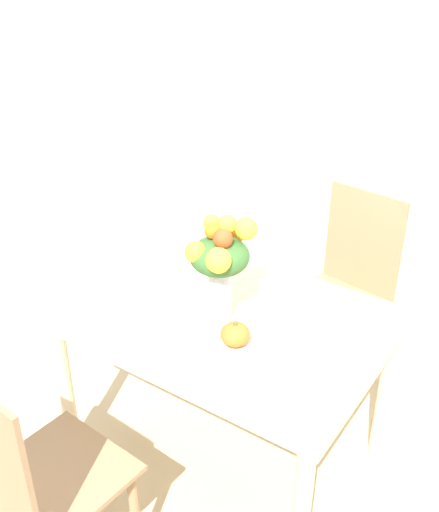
{
  "coord_description": "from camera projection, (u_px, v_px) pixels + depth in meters",
  "views": [
    {
      "loc": [
        1.05,
        -1.59,
        2.04
      ],
      "look_at": [
        -0.01,
        -0.04,
        1.01
      ],
      "focal_mm": 42.0,
      "sensor_mm": 36.0,
      "label": 1
    }
  ],
  "objects": [
    {
      "name": "wall_back",
      "position": [
        384.0,
        83.0,
        3.05
      ],
      "size": [
        8.0,
        0.06,
        2.7
      ],
      "color": "silver",
      "rests_on": "ground_plane"
    },
    {
      "name": "dining_table",
      "position": [
        227.0,
        337.0,
        2.35
      ],
      "size": [
        1.21,
        0.88,
        0.74
      ],
      "color": "beige",
      "rests_on": "ground_plane"
    },
    {
      "name": "dining_chair_near_window",
      "position": [
        345.0,
        290.0,
        2.9
      ],
      "size": [
        0.48,
        0.48,
        0.98
      ],
      "rotation": [
        0.0,
        0.0,
        -0.15
      ],
      "color": "#9E7A56",
      "rests_on": "ground_plane"
    },
    {
      "name": "dining_chair_far_side",
      "position": [
        35.0,
        481.0,
        1.9
      ],
      "size": [
        0.45,
        0.45,
        0.98
      ],
      "rotation": [
        0.0,
        0.0,
        3.07
      ],
      "color": "#9E7A56",
      "rests_on": "ground_plane"
    },
    {
      "name": "pumpkin",
      "position": [
        235.0,
        334.0,
        2.12
      ],
      "size": [
        0.11,
        0.11,
        0.1
      ],
      "color": "orange",
      "rests_on": "dining_table"
    },
    {
      "name": "flower_vase",
      "position": [
        220.0,
        261.0,
        2.15
      ],
      "size": [
        0.22,
        0.28,
        0.42
      ],
      "color": "silver",
      "rests_on": "dining_table"
    },
    {
      "name": "ground_plane",
      "position": [
        226.0,
        452.0,
        2.65
      ],
      "size": [
        12.0,
        12.0,
        0.0
      ],
      "primitive_type": "plane",
      "color": "tan"
    }
  ]
}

